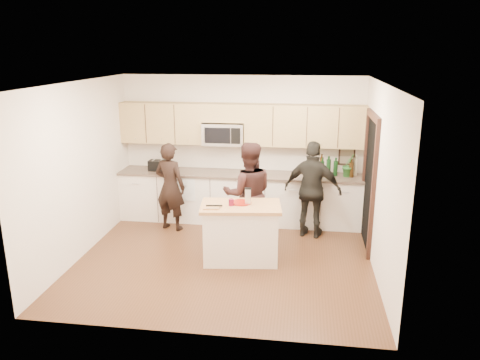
# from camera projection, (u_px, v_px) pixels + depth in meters

# --- Properties ---
(floor) EXTENTS (4.50, 4.50, 0.00)m
(floor) POSITION_uv_depth(u_px,v_px,m) (225.00, 259.00, 7.30)
(floor) COLOR #542F1C
(floor) RESTS_ON ground
(room_shell) EXTENTS (4.52, 4.02, 2.71)m
(room_shell) POSITION_uv_depth(u_px,v_px,m) (224.00, 151.00, 6.82)
(room_shell) COLOR beige
(room_shell) RESTS_ON ground
(back_cabinetry) EXTENTS (4.50, 0.66, 0.94)m
(back_cabinetry) POSITION_uv_depth(u_px,v_px,m) (240.00, 197.00, 8.78)
(back_cabinetry) COLOR white
(back_cabinetry) RESTS_ON ground
(upper_cabinetry) EXTENTS (4.50, 0.33, 0.75)m
(upper_cabinetry) POSITION_uv_depth(u_px,v_px,m) (242.00, 123.00, 8.54)
(upper_cabinetry) COLOR tan
(upper_cabinetry) RESTS_ON ground
(microwave) EXTENTS (0.76, 0.41, 0.40)m
(microwave) POSITION_uv_depth(u_px,v_px,m) (224.00, 134.00, 8.60)
(microwave) COLOR silver
(microwave) RESTS_ON ground
(doorway) EXTENTS (0.06, 1.25, 2.20)m
(doorway) POSITION_uv_depth(u_px,v_px,m) (369.00, 178.00, 7.55)
(doorway) COLOR black
(doorway) RESTS_ON ground
(framed_picture) EXTENTS (0.30, 0.03, 0.38)m
(framed_picture) POSITION_uv_depth(u_px,v_px,m) (347.00, 155.00, 8.58)
(framed_picture) COLOR black
(framed_picture) RESTS_ON ground
(dish_towel) EXTENTS (0.34, 0.60, 0.48)m
(dish_towel) POSITION_uv_depth(u_px,v_px,m) (187.00, 181.00, 8.63)
(dish_towel) COLOR white
(dish_towel) RESTS_ON ground
(island) EXTENTS (1.27, 0.84, 0.90)m
(island) POSITION_uv_depth(u_px,v_px,m) (241.00, 232.00, 7.15)
(island) COLOR white
(island) RESTS_ON ground
(red_plate) EXTENTS (0.32, 0.32, 0.02)m
(red_plate) POSITION_uv_depth(u_px,v_px,m) (241.00, 203.00, 7.11)
(red_plate) COLOR #9B1B0E
(red_plate) RESTS_ON island
(box_grater) EXTENTS (0.10, 0.05, 0.24)m
(box_grater) POSITION_uv_depth(u_px,v_px,m) (248.00, 196.00, 7.01)
(box_grater) COLOR silver
(box_grater) RESTS_ON red_plate
(drink_glass) EXTENTS (0.08, 0.08, 0.10)m
(drink_glass) POSITION_uv_depth(u_px,v_px,m) (231.00, 202.00, 6.99)
(drink_glass) COLOR maroon
(drink_glass) RESTS_ON island
(cutting_board) EXTENTS (0.25, 0.22, 0.02)m
(cutting_board) POSITION_uv_depth(u_px,v_px,m) (211.00, 207.00, 6.90)
(cutting_board) COLOR #C17F50
(cutting_board) RESTS_ON island
(tongs) EXTENTS (0.25, 0.06, 0.02)m
(tongs) POSITION_uv_depth(u_px,v_px,m) (214.00, 206.00, 6.91)
(tongs) COLOR black
(tongs) RESTS_ON cutting_board
(knife) EXTENTS (0.21, 0.05, 0.01)m
(knife) POSITION_uv_depth(u_px,v_px,m) (213.00, 208.00, 6.82)
(knife) COLOR silver
(knife) RESTS_ON cutting_board
(toaster) EXTENTS (0.31, 0.20, 0.20)m
(toaster) POSITION_uv_depth(u_px,v_px,m) (157.00, 165.00, 8.81)
(toaster) COLOR black
(toaster) RESTS_ON back_cabinetry
(bottle_cluster) EXTENTS (0.68, 0.35, 0.40)m
(bottle_cluster) POSITION_uv_depth(u_px,v_px,m) (336.00, 166.00, 8.39)
(bottle_cluster) COLOR #113313
(bottle_cluster) RESTS_ON back_cabinetry
(orchid) EXTENTS (0.30, 0.29, 0.42)m
(orchid) POSITION_uv_depth(u_px,v_px,m) (348.00, 165.00, 8.36)
(orchid) COLOR #2C692A
(orchid) RESTS_ON back_cabinetry
(woman_left) EXTENTS (0.66, 0.53, 1.59)m
(woman_left) POSITION_uv_depth(u_px,v_px,m) (170.00, 187.00, 8.31)
(woman_left) COLOR black
(woman_left) RESTS_ON ground
(woman_center) EXTENTS (0.95, 0.81, 1.73)m
(woman_center) POSITION_uv_depth(u_px,v_px,m) (248.00, 194.00, 7.66)
(woman_center) COLOR black
(woman_center) RESTS_ON ground
(woman_right) EXTENTS (1.05, 0.63, 1.68)m
(woman_right) POSITION_uv_depth(u_px,v_px,m) (313.00, 190.00, 7.97)
(woman_right) COLOR black
(woman_right) RESTS_ON ground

